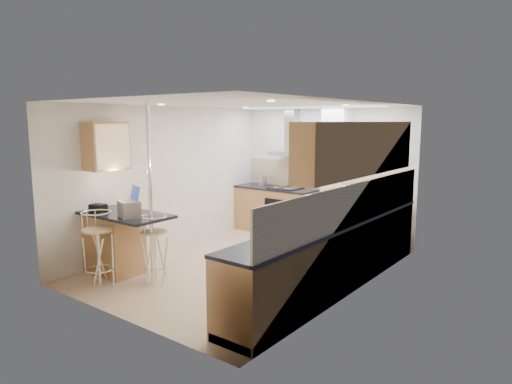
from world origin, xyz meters
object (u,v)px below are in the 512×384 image
Objects in this scene: bar_stool_end at (155,249)px; bar_stool_near at (98,249)px; bread_bin at (284,232)px; microwave at (325,213)px; laptop at (129,209)px.

bar_stool_near is at bearing 168.48° from bar_stool_end.
bar_stool_end is at bearing 158.68° from bread_bin.
laptop is at bearing 113.30° from microwave.
laptop is 0.34× the size of bar_stool_end.
bread_bin reaches higher than bar_stool_near.
laptop reaches higher than bread_bin.
microwave is at bearing 68.36° from bread_bin.
bar_stool_end is at bearing 63.09° from laptop.
bread_bin is (2.10, 0.11, 0.53)m from bar_stool_end.
laptop is 2.36m from bread_bin.
bar_stool_end is 2.79× the size of bread_bin.
microwave is 2.42m from bar_stool_end.
microwave is 1.48× the size of laptop.
bread_bin is (0.05, -1.03, -0.04)m from microwave.
bar_stool_near is at bearing 170.44° from bread_bin.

